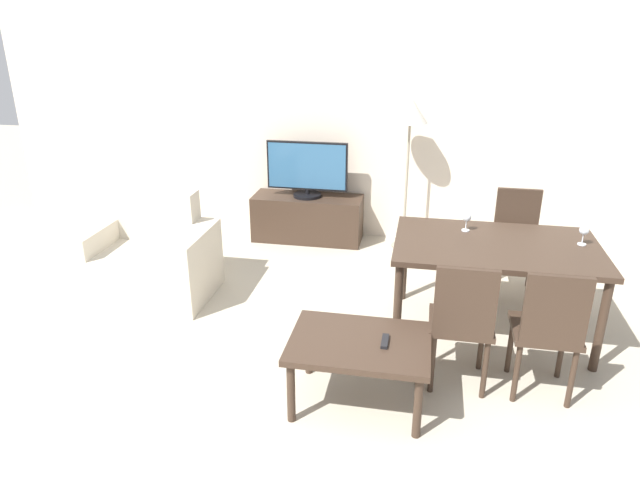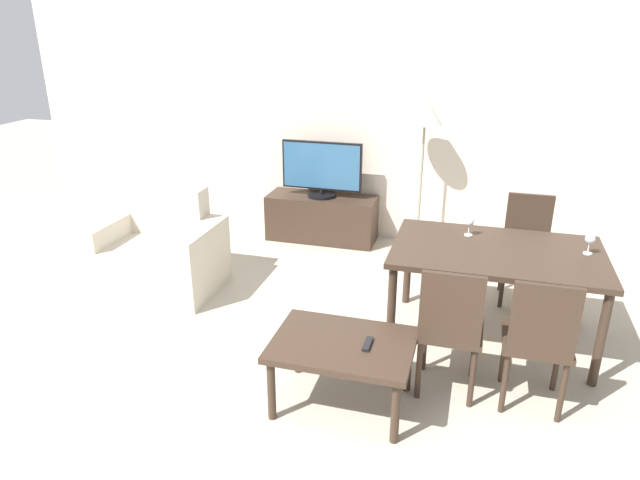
% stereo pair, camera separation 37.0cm
% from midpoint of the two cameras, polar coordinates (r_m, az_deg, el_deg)
% --- Properties ---
extents(wall_back, '(7.45, 0.06, 2.70)m').
position_cam_midpoint_polar(wall_back, '(6.06, -0.34, 12.86)').
color(wall_back, beige).
rests_on(wall_back, ground_plane).
extents(armchair, '(1.05, 0.74, 0.86)m').
position_cam_midpoint_polar(armchair, '(5.15, -18.53, -1.98)').
color(armchair, beige).
rests_on(armchair, ground_plane).
extents(tv_stand, '(1.15, 0.43, 0.48)m').
position_cam_midpoint_polar(tv_stand, '(6.11, -2.99, 2.18)').
color(tv_stand, '#38281E').
rests_on(tv_stand, ground_plane).
extents(tv, '(0.85, 0.30, 0.58)m').
position_cam_midpoint_polar(tv, '(5.95, -3.09, 7.03)').
color(tv, black).
rests_on(tv, tv_stand).
extents(coffee_table, '(0.85, 0.61, 0.44)m').
position_cam_midpoint_polar(coffee_table, '(3.50, 0.91, -10.86)').
color(coffee_table, '#38281E').
rests_on(coffee_table, ground_plane).
extents(dining_table, '(1.46, 0.95, 0.72)m').
position_cam_midpoint_polar(dining_table, '(4.30, 14.84, -1.29)').
color(dining_table, '#38281E').
rests_on(dining_table, ground_plane).
extents(dining_chair_near, '(0.40, 0.40, 0.89)m').
position_cam_midpoint_polar(dining_chair_near, '(3.65, 11.21, -7.86)').
color(dining_chair_near, '#38281E').
rests_on(dining_chair_near, ground_plane).
extents(dining_chair_far, '(0.40, 0.40, 0.89)m').
position_cam_midpoint_polar(dining_chair_far, '(5.11, 17.10, 0.32)').
color(dining_chair_far, '#38281E').
rests_on(dining_chair_far, ground_plane).
extents(dining_chair_near_right, '(0.40, 0.40, 0.89)m').
position_cam_midpoint_polar(dining_chair_near_right, '(3.70, 19.24, -8.31)').
color(dining_chair_near_right, '#38281E').
rests_on(dining_chair_near_right, ground_plane).
extents(floor_lamp, '(0.33, 0.33, 1.54)m').
position_cam_midpoint_polar(floor_lamp, '(5.66, 7.13, 11.90)').
color(floor_lamp, gray).
rests_on(floor_lamp, ground_plane).
extents(remote_primary, '(0.04, 0.15, 0.02)m').
position_cam_midpoint_polar(remote_primary, '(3.45, 3.42, -10.15)').
color(remote_primary, black).
rests_on(remote_primary, coffee_table).
extents(wine_glass_left, '(0.07, 0.07, 0.15)m').
position_cam_midpoint_polar(wine_glass_left, '(4.41, 22.76, 0.75)').
color(wine_glass_left, silver).
rests_on(wine_glass_left, dining_table).
extents(wine_glass_center, '(0.07, 0.07, 0.15)m').
position_cam_midpoint_polar(wine_glass_center, '(4.44, 12.17, 2.11)').
color(wine_glass_center, silver).
rests_on(wine_glass_center, dining_table).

